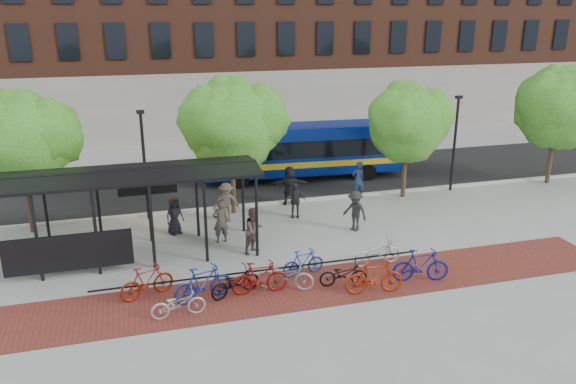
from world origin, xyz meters
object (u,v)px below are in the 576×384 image
object	(u,v)px
bike_1	(147,282)
bike_11	(421,265)
bus	(301,148)
pedestrian_5	(290,185)
bike_2	(178,304)
bike_9	(374,277)
bike_4	(235,282)
pedestrian_4	(295,200)
pedestrian_8	(254,230)
bike_7	(303,262)
bike_10	(377,252)
tree_c	(409,120)
bike_5	(260,278)
tree_d	(559,104)
pedestrian_0	(174,215)
tree_a	(22,138)
pedestrian_1	(221,221)
bike_6	(285,276)
lamp_post_right	(455,141)
bike_3	(203,283)
bike_8	(343,274)
bus_shelter	(117,185)
lamp_post_left	(144,162)
pedestrian_9	(355,211)
pedestrian_7	(358,180)
pedestrian_3	(226,202)
tree_b	(233,121)

from	to	relation	value
bike_1	bike_11	size ratio (longest dim) A/B	0.93
bus	pedestrian_5	distance (m)	4.68
bike_2	bike_9	bearing A→B (deg)	-96.68
bike_4	bus	bearing A→B (deg)	-46.45
pedestrian_4	pedestrian_8	bearing A→B (deg)	-110.54
bike_7	bike_10	size ratio (longest dim) A/B	0.86
tree_c	bike_5	xyz separation A→B (m)	(-9.70, -8.28, -3.46)
bike_1	bike_4	world-z (taller)	bike_1
tree_d	pedestrian_0	bearing A→B (deg)	-174.63
tree_c	pedestrian_8	xyz separation A→B (m)	(-9.12, -4.85, -3.11)
tree_a	bike_11	world-z (taller)	tree_a
bike_9	pedestrian_8	world-z (taller)	pedestrian_8
bus	pedestrian_1	size ratio (longest dim) A/B	6.22
tree_c	bike_1	bearing A→B (deg)	-150.95
tree_c	bike_6	distance (m)	12.53
lamp_post_right	pedestrian_1	size ratio (longest dim) A/B	2.73
bike_3	bike_9	distance (m)	5.85
tree_c	bike_8	world-z (taller)	tree_c
bus_shelter	bike_5	size ratio (longest dim) A/B	5.33
bike_5	lamp_post_left	bearing A→B (deg)	22.92
tree_c	pedestrian_8	distance (m)	10.79
tree_a	pedestrian_9	world-z (taller)	tree_a
bus_shelter	pedestrian_4	size ratio (longest dim) A/B	6.23
tree_a	tree_c	distance (m)	18.00
lamp_post_left	lamp_post_right	world-z (taller)	same
pedestrian_4	lamp_post_left	bearing A→B (deg)	-176.25
bike_5	pedestrian_7	size ratio (longest dim) A/B	1.02
bus	bike_10	size ratio (longest dim) A/B	6.04
pedestrian_0	pedestrian_1	world-z (taller)	pedestrian_1
tree_c	bike_5	size ratio (longest dim) A/B	2.98
lamp_post_left	bike_2	size ratio (longest dim) A/B	2.92
lamp_post_left	bike_8	bearing A→B (deg)	-53.99
tree_a	lamp_post_left	size ratio (longest dim) A/B	1.21
bike_11	pedestrian_3	bearing A→B (deg)	49.04
bike_1	lamp_post_right	bearing A→B (deg)	-84.97
pedestrian_4	tree_d	bearing A→B (deg)	23.20
bike_10	bike_11	world-z (taller)	bike_11
bike_8	bike_9	distance (m)	1.17
tree_c	pedestrian_3	size ratio (longest dim) A/B	3.16
pedestrian_7	bus_shelter	bearing A→B (deg)	14.52
tree_d	bike_8	world-z (taller)	tree_d
pedestrian_0	pedestrian_9	bearing A→B (deg)	-39.47
tree_b	bike_2	size ratio (longest dim) A/B	3.69
tree_c	tree_d	distance (m)	9.02
bus_shelter	bike_1	size ratio (longest dim) A/B	5.53
bike_6	bike_9	bearing A→B (deg)	-88.84
bike_5	pedestrian_5	size ratio (longest dim) A/B	1.01
bike_10	tree_c	bearing A→B (deg)	-36.70
bus_shelter	tree_b	bearing A→B (deg)	36.21
pedestrian_1	pedestrian_3	size ratio (longest dim) A/B	1.00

